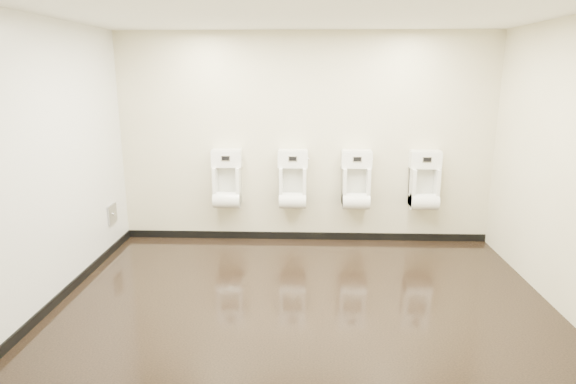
% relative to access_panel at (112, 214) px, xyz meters
% --- Properties ---
extents(ground, '(5.00, 3.50, 0.00)m').
position_rel_access_panel_xyz_m(ground, '(2.48, -1.20, -0.50)').
color(ground, black).
rests_on(ground, ground).
extents(ceiling, '(5.00, 3.50, 0.00)m').
position_rel_access_panel_xyz_m(ceiling, '(2.48, -1.20, 2.30)').
color(ceiling, silver).
extents(back_wall, '(5.00, 0.02, 2.80)m').
position_rel_access_panel_xyz_m(back_wall, '(2.48, 0.55, 0.90)').
color(back_wall, beige).
rests_on(back_wall, ground).
extents(front_wall, '(5.00, 0.02, 2.80)m').
position_rel_access_panel_xyz_m(front_wall, '(2.48, -2.95, 0.90)').
color(front_wall, beige).
rests_on(front_wall, ground).
extents(left_wall, '(0.02, 3.50, 2.80)m').
position_rel_access_panel_xyz_m(left_wall, '(-0.02, -1.20, 0.90)').
color(left_wall, beige).
rests_on(left_wall, ground).
extents(right_wall, '(0.02, 3.50, 2.80)m').
position_rel_access_panel_xyz_m(right_wall, '(4.98, -1.20, 0.90)').
color(right_wall, beige).
rests_on(right_wall, ground).
extents(tile_overlay_left, '(0.01, 3.50, 2.80)m').
position_rel_access_panel_xyz_m(tile_overlay_left, '(-0.01, -1.20, 0.90)').
color(tile_overlay_left, white).
rests_on(tile_overlay_left, ground).
extents(skirting_back, '(5.00, 0.02, 0.10)m').
position_rel_access_panel_xyz_m(skirting_back, '(2.48, 0.54, -0.45)').
color(skirting_back, black).
rests_on(skirting_back, ground).
extents(skirting_left, '(0.02, 3.50, 0.10)m').
position_rel_access_panel_xyz_m(skirting_left, '(-0.01, -1.20, -0.45)').
color(skirting_left, black).
rests_on(skirting_left, ground).
extents(access_panel, '(0.04, 0.25, 0.25)m').
position_rel_access_panel_xyz_m(access_panel, '(0.00, 0.00, 0.00)').
color(access_panel, '#9E9EA3').
rests_on(access_panel, left_wall).
extents(urinal_0, '(0.41, 0.31, 0.76)m').
position_rel_access_panel_xyz_m(urinal_0, '(1.44, 0.41, 0.33)').
color(urinal_0, white).
rests_on(urinal_0, back_wall).
extents(urinal_1, '(0.41, 0.31, 0.76)m').
position_rel_access_panel_xyz_m(urinal_1, '(2.32, 0.41, 0.33)').
color(urinal_1, white).
rests_on(urinal_1, back_wall).
extents(urinal_2, '(0.41, 0.31, 0.76)m').
position_rel_access_panel_xyz_m(urinal_2, '(3.16, 0.41, 0.33)').
color(urinal_2, white).
rests_on(urinal_2, back_wall).
extents(urinal_3, '(0.41, 0.31, 0.76)m').
position_rel_access_panel_xyz_m(urinal_3, '(4.07, 0.41, 0.33)').
color(urinal_3, white).
rests_on(urinal_3, back_wall).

